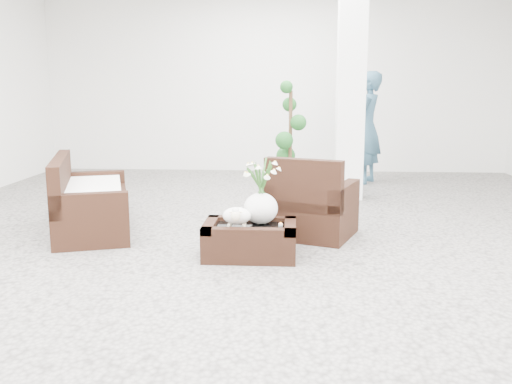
# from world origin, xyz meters

# --- Properties ---
(ground) EXTENTS (11.00, 11.00, 0.00)m
(ground) POSITION_xyz_m (0.00, 0.00, 0.00)
(ground) COLOR gray
(ground) RESTS_ON ground
(column) EXTENTS (0.40, 0.40, 3.50)m
(column) POSITION_xyz_m (1.20, 2.80, 1.75)
(column) COLOR white
(column) RESTS_ON ground
(coffee_table) EXTENTS (0.90, 0.60, 0.31)m
(coffee_table) POSITION_xyz_m (-0.05, -0.27, 0.16)
(coffee_table) COLOR black
(coffee_table) RESTS_ON ground
(sheep_figurine) EXTENTS (0.28, 0.23, 0.21)m
(sheep_figurine) POSITION_xyz_m (-0.17, -0.37, 0.42)
(sheep_figurine) COLOR white
(sheep_figurine) RESTS_ON coffee_table
(planter_narcissus) EXTENTS (0.44, 0.44, 0.80)m
(planter_narcissus) POSITION_xyz_m (0.05, -0.17, 0.71)
(planter_narcissus) COLOR white
(planter_narcissus) RESTS_ON coffee_table
(tealight) EXTENTS (0.04, 0.04, 0.03)m
(tealight) POSITION_xyz_m (0.25, -0.25, 0.33)
(tealight) COLOR white
(tealight) RESTS_ON coffee_table
(armchair) EXTENTS (1.09, 1.07, 0.91)m
(armchair) POSITION_xyz_m (0.60, 0.58, 0.46)
(armchair) COLOR black
(armchair) RESTS_ON ground
(loveseat) EXTENTS (1.26, 1.80, 0.87)m
(loveseat) POSITION_xyz_m (-1.95, 0.60, 0.44)
(loveseat) COLOR black
(loveseat) RESTS_ON ground
(topiary) EXTENTS (0.46, 0.46, 1.71)m
(topiary) POSITION_xyz_m (0.33, 2.89, 0.85)
(topiary) COLOR #154417
(topiary) RESTS_ON ground
(shopper) EXTENTS (0.70, 0.82, 1.92)m
(shopper) POSITION_xyz_m (1.63, 4.17, 0.96)
(shopper) COLOR #30556C
(shopper) RESTS_ON ground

